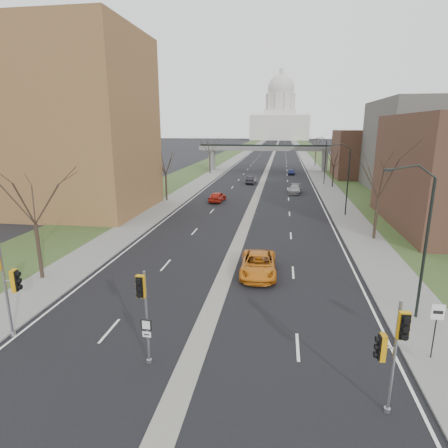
% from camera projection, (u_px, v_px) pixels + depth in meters
% --- Properties ---
extents(ground, '(700.00, 700.00, 0.00)m').
position_uv_depth(ground, '(191.00, 362.00, 17.54)').
color(ground, black).
rests_on(ground, ground).
extents(road_surface, '(20.00, 600.00, 0.01)m').
position_uv_depth(road_surface, '(274.00, 152.00, 160.97)').
color(road_surface, black).
rests_on(road_surface, ground).
extents(median_strip, '(1.20, 600.00, 0.02)m').
position_uv_depth(median_strip, '(274.00, 152.00, 160.98)').
color(median_strip, gray).
rests_on(median_strip, ground).
extents(sidewalk_right, '(4.00, 600.00, 0.12)m').
position_uv_depth(sidewalk_right, '(302.00, 153.00, 159.17)').
color(sidewalk_right, gray).
rests_on(sidewalk_right, ground).
extents(sidewalk_left, '(4.00, 600.00, 0.12)m').
position_uv_depth(sidewalk_left, '(246.00, 152.00, 162.75)').
color(sidewalk_left, gray).
rests_on(sidewalk_left, ground).
extents(grass_verge_right, '(8.00, 600.00, 0.10)m').
position_uv_depth(grass_verge_right, '(317.00, 153.00, 158.28)').
color(grass_verge_right, '#2F4821').
rests_on(grass_verge_right, ground).
extents(grass_verge_left, '(8.00, 600.00, 0.10)m').
position_uv_depth(grass_verge_left, '(233.00, 152.00, 163.65)').
color(grass_verge_left, '#2F4821').
rests_on(grass_verge_left, ground).
extents(apartment_building, '(25.00, 16.00, 22.00)m').
position_uv_depth(apartment_building, '(46.00, 124.00, 47.33)').
color(apartment_building, brown).
rests_on(apartment_building, ground).
extents(commercial_block_mid, '(18.00, 22.00, 15.00)m').
position_uv_depth(commercial_block_mid, '(432.00, 147.00, 61.20)').
color(commercial_block_mid, '#57554F').
rests_on(commercial_block_mid, ground).
extents(commercial_block_far, '(14.00, 14.00, 10.00)m').
position_uv_depth(commercial_block_far, '(369.00, 154.00, 79.94)').
color(commercial_block_far, '#4E3324').
rests_on(commercial_block_far, ground).
extents(pedestrian_bridge, '(34.00, 3.00, 6.45)m').
position_uv_depth(pedestrian_bridge, '(267.00, 151.00, 92.82)').
color(pedestrian_bridge, slate).
rests_on(pedestrian_bridge, ground).
extents(capitol, '(48.00, 42.00, 55.75)m').
position_uv_depth(capitol, '(280.00, 117.00, 318.85)').
color(capitol, beige).
rests_on(capitol, ground).
extents(streetlight_near, '(2.61, 0.20, 8.70)m').
position_uv_depth(streetlight_near, '(416.00, 199.00, 19.89)').
color(streetlight_near, black).
rests_on(streetlight_near, sidewalk_right).
extents(streetlight_mid, '(2.61, 0.20, 8.70)m').
position_uv_depth(streetlight_mid, '(343.00, 159.00, 44.75)').
color(streetlight_mid, black).
rests_on(streetlight_mid, sidewalk_right).
extents(streetlight_far, '(2.61, 0.20, 8.70)m').
position_uv_depth(streetlight_far, '(322.00, 148.00, 69.61)').
color(streetlight_far, black).
rests_on(streetlight_far, sidewalk_right).
extents(tree_left_a, '(7.20, 7.20, 9.40)m').
position_uv_depth(tree_left_a, '(31.00, 188.00, 25.46)').
color(tree_left_a, '#382B21').
rests_on(tree_left_a, sidewalk_left).
extents(tree_left_b, '(6.75, 6.75, 8.81)m').
position_uv_depth(tree_left_b, '(165.00, 159.00, 54.25)').
color(tree_left_b, '#382B21').
rests_on(tree_left_b, sidewalk_left).
extents(tree_left_c, '(7.65, 7.65, 9.99)m').
position_uv_depth(tree_left_c, '(210.00, 143.00, 86.55)').
color(tree_left_c, '#382B21').
rests_on(tree_left_c, sidewalk_left).
extents(tree_right_a, '(7.20, 7.20, 9.40)m').
position_uv_depth(tree_right_a, '(381.00, 172.00, 34.97)').
color(tree_right_a, '#382B21').
rests_on(tree_right_a, sidewalk_right).
extents(tree_right_b, '(6.30, 6.30, 8.22)m').
position_uv_depth(tree_right_b, '(335.00, 155.00, 66.73)').
color(tree_right_b, '#382B21').
rests_on(tree_right_b, sidewalk_right).
extents(tree_right_c, '(7.65, 7.65, 9.99)m').
position_uv_depth(tree_right_c, '(316.00, 140.00, 104.67)').
color(tree_right_c, '#382B21').
rests_on(tree_right_c, sidewalk_right).
extents(signal_pole_left, '(0.89, 1.06, 5.27)m').
position_uv_depth(signal_pole_left, '(5.00, 277.00, 18.65)').
color(signal_pole_left, gray).
rests_on(signal_pole_left, ground).
extents(signal_pole_median, '(0.53, 0.75, 4.58)m').
position_uv_depth(signal_pole_median, '(144.00, 303.00, 16.44)').
color(signal_pole_median, gray).
rests_on(signal_pole_median, ground).
extents(signal_pole_right, '(0.87, 0.82, 4.70)m').
position_uv_depth(signal_pole_right, '(393.00, 344.00, 13.54)').
color(signal_pole_right, gray).
rests_on(signal_pole_right, ground).
extents(speed_limit_sign, '(0.59, 0.06, 2.75)m').
position_uv_depth(speed_limit_sign, '(436.00, 321.00, 17.21)').
color(speed_limit_sign, black).
rests_on(speed_limit_sign, sidewalk_right).
extents(car_left_near, '(2.25, 4.63, 1.52)m').
position_uv_depth(car_left_near, '(217.00, 197.00, 54.95)').
color(car_left_near, '#A31F12').
rests_on(car_left_near, ground).
extents(car_left_far, '(1.79, 4.53, 1.47)m').
position_uv_depth(car_left_far, '(251.00, 180.00, 72.52)').
color(car_left_far, black).
rests_on(car_left_far, ground).
extents(car_right_near, '(2.84, 5.73, 1.56)m').
position_uv_depth(car_right_near, '(258.00, 264.00, 27.79)').
color(car_right_near, orange).
rests_on(car_right_near, ground).
extents(car_right_mid, '(2.37, 4.95, 1.39)m').
position_uv_depth(car_right_mid, '(295.00, 189.00, 62.03)').
color(car_right_mid, gray).
rests_on(car_right_mid, ground).
extents(car_right_far, '(1.93, 3.97, 1.31)m').
position_uv_depth(car_right_far, '(291.00, 172.00, 86.26)').
color(car_right_far, navy).
rests_on(car_right_far, ground).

